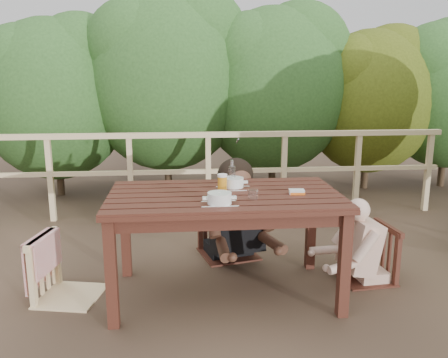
{
  "coord_description": "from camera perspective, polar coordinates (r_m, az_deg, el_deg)",
  "views": [
    {
      "loc": [
        -0.32,
        -3.29,
        1.67
      ],
      "look_at": [
        0.0,
        0.05,
        0.9
      ],
      "focal_mm": 37.15,
      "sensor_mm": 36.0,
      "label": 1
    }
  ],
  "objects": [
    {
      "name": "ground",
      "position": [
        3.71,
        0.08,
        -13.87
      ],
      "size": [
        60.0,
        60.0,
        0.0
      ],
      "primitive_type": "plane",
      "color": "brown",
      "rests_on": "ground"
    },
    {
      "name": "table",
      "position": [
        3.55,
        0.08,
        -8.18
      ],
      "size": [
        1.7,
        0.96,
        0.79
      ],
      "primitive_type": "cube",
      "color": "#391A12",
      "rests_on": "ground"
    },
    {
      "name": "chair_left",
      "position": [
        3.66,
        -18.82,
        -7.16
      ],
      "size": [
        0.54,
        0.54,
        0.91
      ],
      "primitive_type": "cube",
      "rotation": [
        0.0,
        0.0,
        1.37
      ],
      "color": "beige",
      "rests_on": "ground"
    },
    {
      "name": "chair_far",
      "position": [
        4.26,
        0.56,
        -3.11
      ],
      "size": [
        0.6,
        0.6,
        0.99
      ],
      "primitive_type": "cube",
      "rotation": [
        0.0,
        0.0,
        0.24
      ],
      "color": "#391A12",
      "rests_on": "ground"
    },
    {
      "name": "chair_right",
      "position": [
        3.96,
        17.24,
        -5.95
      ],
      "size": [
        0.46,
        0.46,
        0.86
      ],
      "primitive_type": "cube",
      "rotation": [
        0.0,
        0.0,
        -1.48
      ],
      "color": "#391A12",
      "rests_on": "ground"
    },
    {
      "name": "woman",
      "position": [
        4.22,
        0.54,
        -0.07
      ],
      "size": [
        0.74,
        0.84,
        1.44
      ],
      "primitive_type": null,
      "rotation": [
        0.0,
        0.0,
        3.39
      ],
      "color": "black",
      "rests_on": "ground"
    },
    {
      "name": "diner_right",
      "position": [
        3.93,
        17.78,
        -3.97
      ],
      "size": [
        0.61,
        0.51,
        1.14
      ],
      "primitive_type": null,
      "rotation": [
        0.0,
        0.0,
        1.67
      ],
      "color": "#D6A992",
      "rests_on": "ground"
    },
    {
      "name": "railing",
      "position": [
        5.43,
        -1.94,
        0.49
      ],
      "size": [
        5.6,
        0.1,
        1.01
      ],
      "primitive_type": "cube",
      "color": "beige",
      "rests_on": "ground"
    },
    {
      "name": "hedge_row",
      "position": [
        6.54,
        0.92,
        14.9
      ],
      "size": [
        6.6,
        1.6,
        3.8
      ],
      "primitive_type": null,
      "color": "#284D1F",
      "rests_on": "ground"
    },
    {
      "name": "soup_near",
      "position": [
        3.14,
        -0.55,
        -2.51
      ],
      "size": [
        0.28,
        0.28,
        0.09
      ],
      "primitive_type": "cylinder",
      "color": "silver",
      "rests_on": "table"
    },
    {
      "name": "soup_far",
      "position": [
        3.59,
        1.14,
        -0.55
      ],
      "size": [
        0.27,
        0.27,
        0.09
      ],
      "primitive_type": "cylinder",
      "color": "white",
      "rests_on": "table"
    },
    {
      "name": "bread_roll",
      "position": [
        3.14,
        -0.46,
        -2.69
      ],
      "size": [
        0.13,
        0.1,
        0.08
      ],
      "primitive_type": "ellipsoid",
      "color": "#AD7830",
      "rests_on": "table"
    },
    {
      "name": "beer_glass",
      "position": [
        3.48,
        -0.2,
        -0.56
      ],
      "size": [
        0.07,
        0.07,
        0.14
      ],
      "primitive_type": "cylinder",
      "color": "#C37E1D",
      "rests_on": "table"
    },
    {
      "name": "bottle",
      "position": [
        3.58,
        0.99,
        0.54
      ],
      "size": [
        0.06,
        0.06,
        0.23
      ],
      "primitive_type": "cylinder",
      "color": "white",
      "rests_on": "table"
    },
    {
      "name": "tumbler",
      "position": [
        3.26,
        3.59,
        -2.04
      ],
      "size": [
        0.07,
        0.07,
        0.08
      ],
      "primitive_type": "cylinder",
      "color": "silver",
      "rests_on": "table"
    },
    {
      "name": "butter_tub",
      "position": [
        3.44,
        8.93,
        -1.7
      ],
      "size": [
        0.12,
        0.09,
        0.05
      ],
      "primitive_type": "cube",
      "rotation": [
        0.0,
        0.0,
        -0.11
      ],
      "color": "white",
      "rests_on": "table"
    }
  ]
}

